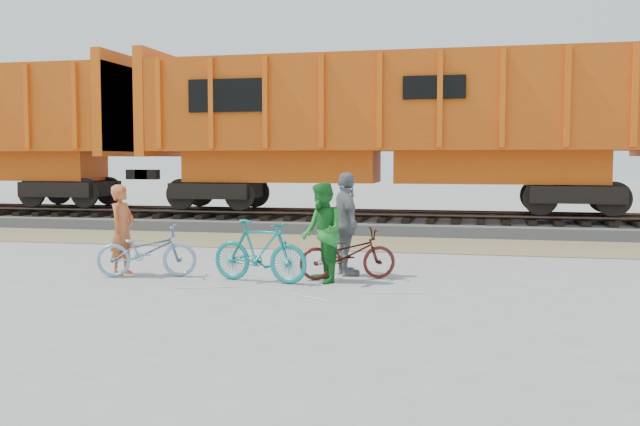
{
  "coord_description": "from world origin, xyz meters",
  "views": [
    {
      "loc": [
        3.18,
        -11.13,
        2.0
      ],
      "look_at": [
        0.36,
        1.5,
        1.03
      ],
      "focal_mm": 40.0,
      "sensor_mm": 36.0,
      "label": 1
    }
  ],
  "objects_px": {
    "hopper_car_center": "(387,124)",
    "person_man": "(322,232)",
    "person_solo": "(122,230)",
    "bicycle_maroon": "(348,254)",
    "bicycle_teal": "(260,251)",
    "person_woman": "(346,224)",
    "bicycle_blue": "(147,251)"
  },
  "relations": [
    {
      "from": "person_solo",
      "to": "hopper_car_center",
      "type": "bearing_deg",
      "value": -16.22
    },
    {
      "from": "bicycle_teal",
      "to": "person_solo",
      "type": "height_order",
      "value": "person_solo"
    },
    {
      "from": "bicycle_maroon",
      "to": "person_man",
      "type": "height_order",
      "value": "person_man"
    },
    {
      "from": "hopper_car_center",
      "to": "bicycle_maroon",
      "type": "distance_m",
      "value": 8.91
    },
    {
      "from": "hopper_car_center",
      "to": "person_man",
      "type": "bearing_deg",
      "value": -89.47
    },
    {
      "from": "person_man",
      "to": "hopper_car_center",
      "type": "bearing_deg",
      "value": 152.3
    },
    {
      "from": "person_man",
      "to": "bicycle_blue",
      "type": "bearing_deg",
      "value": -116.07
    },
    {
      "from": "bicycle_maroon",
      "to": "person_woman",
      "type": "xyz_separation_m",
      "value": [
        -0.1,
        0.4,
        0.46
      ]
    },
    {
      "from": "person_solo",
      "to": "person_man",
      "type": "distance_m",
      "value": 3.54
    },
    {
      "from": "person_solo",
      "to": "person_man",
      "type": "height_order",
      "value": "person_man"
    },
    {
      "from": "hopper_car_center",
      "to": "person_man",
      "type": "distance_m",
      "value": 9.16
    },
    {
      "from": "person_man",
      "to": "person_woman",
      "type": "height_order",
      "value": "person_woman"
    },
    {
      "from": "bicycle_maroon",
      "to": "person_man",
      "type": "relative_size",
      "value": 0.99
    },
    {
      "from": "bicycle_maroon",
      "to": "person_woman",
      "type": "bearing_deg",
      "value": -8.31
    },
    {
      "from": "person_man",
      "to": "person_woman",
      "type": "relative_size",
      "value": 0.92
    },
    {
      "from": "person_woman",
      "to": "hopper_car_center",
      "type": "bearing_deg",
      "value": -24.51
    },
    {
      "from": "hopper_car_center",
      "to": "person_solo",
      "type": "distance_m",
      "value": 9.81
    },
    {
      "from": "hopper_car_center",
      "to": "person_woman",
      "type": "height_order",
      "value": "hopper_car_center"
    },
    {
      "from": "bicycle_maroon",
      "to": "person_solo",
      "type": "distance_m",
      "value": 3.93
    },
    {
      "from": "bicycle_blue",
      "to": "bicycle_teal",
      "type": "height_order",
      "value": "bicycle_teal"
    },
    {
      "from": "hopper_car_center",
      "to": "person_man",
      "type": "height_order",
      "value": "hopper_car_center"
    },
    {
      "from": "person_solo",
      "to": "person_man",
      "type": "bearing_deg",
      "value": -84.77
    },
    {
      "from": "bicycle_blue",
      "to": "hopper_car_center",
      "type": "bearing_deg",
      "value": -35.24
    },
    {
      "from": "bicycle_blue",
      "to": "bicycle_maroon",
      "type": "height_order",
      "value": "bicycle_blue"
    },
    {
      "from": "hopper_car_center",
      "to": "bicycle_teal",
      "type": "distance_m",
      "value": 9.48
    },
    {
      "from": "person_man",
      "to": "person_solo",
      "type": "bearing_deg",
      "value": -117.99
    },
    {
      "from": "person_woman",
      "to": "person_solo",
      "type": "bearing_deg",
      "value": 75.02
    },
    {
      "from": "person_man",
      "to": "bicycle_teal",
      "type": "bearing_deg",
      "value": -106.91
    },
    {
      "from": "bicycle_teal",
      "to": "bicycle_maroon",
      "type": "bearing_deg",
      "value": -55.63
    },
    {
      "from": "bicycle_maroon",
      "to": "person_woman",
      "type": "height_order",
      "value": "person_woman"
    },
    {
      "from": "hopper_car_center",
      "to": "bicycle_blue",
      "type": "bearing_deg",
      "value": -108.17
    },
    {
      "from": "bicycle_teal",
      "to": "person_man",
      "type": "relative_size",
      "value": 1.03
    }
  ]
}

